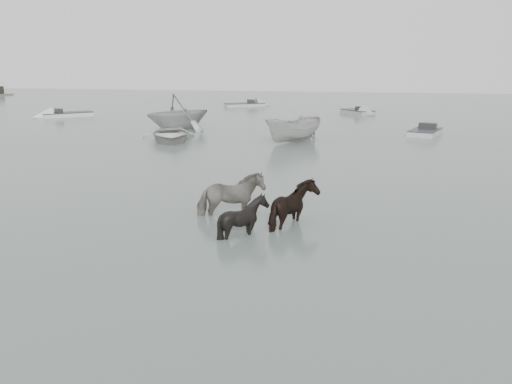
% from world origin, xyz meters
% --- Properties ---
extents(ground, '(140.00, 140.00, 0.00)m').
position_xyz_m(ground, '(0.00, 0.00, 0.00)').
color(ground, '#505F58').
rests_on(ground, ground).
extents(pony_pinto, '(2.30, 1.81, 1.77)m').
position_xyz_m(pony_pinto, '(-0.97, 1.08, 0.89)').
color(pony_pinto, black).
rests_on(pony_pinto, ground).
extents(pony_dark, '(1.49, 1.72, 1.68)m').
position_xyz_m(pony_dark, '(1.17, 0.44, 0.84)').
color(pony_dark, black).
rests_on(pony_dark, ground).
extents(pony_black, '(1.37, 1.23, 1.47)m').
position_xyz_m(pony_black, '(-0.15, -0.70, 0.73)').
color(pony_black, black).
rests_on(pony_black, ground).
extents(rowboat_lead, '(4.89, 5.62, 0.97)m').
position_xyz_m(rowboat_lead, '(-8.40, 15.40, 0.49)').
color(rowboat_lead, '#B4B4AF').
rests_on(rowboat_lead, ground).
extents(rowboat_trail, '(6.58, 6.72, 2.69)m').
position_xyz_m(rowboat_trail, '(-9.68, 20.66, 1.34)').
color(rowboat_trail, '#A9ABA9').
rests_on(rowboat_trail, ground).
extents(boat_small, '(4.02, 4.48, 1.70)m').
position_xyz_m(boat_small, '(-0.80, 16.30, 0.85)').
color(boat_small, '#A4A5A0').
rests_on(boat_small, ground).
extents(skiff_port, '(3.05, 4.87, 0.75)m').
position_xyz_m(skiff_port, '(7.45, 20.99, 0.38)').
color(skiff_port, '#A8AAA8').
rests_on(skiff_port, ground).
extents(skiff_outer, '(5.38, 5.29, 0.75)m').
position_xyz_m(skiff_outer, '(-22.36, 26.89, 0.38)').
color(skiff_outer, silver).
rests_on(skiff_outer, ground).
extents(skiff_mid, '(4.11, 4.67, 0.75)m').
position_xyz_m(skiff_mid, '(3.01, 34.37, 0.38)').
color(skiff_mid, gray).
rests_on(skiff_mid, ground).
extents(skiff_far, '(5.97, 4.42, 0.75)m').
position_xyz_m(skiff_far, '(-9.10, 40.06, 0.38)').
color(skiff_far, '#A5A7A4').
rests_on(skiff_far, ground).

